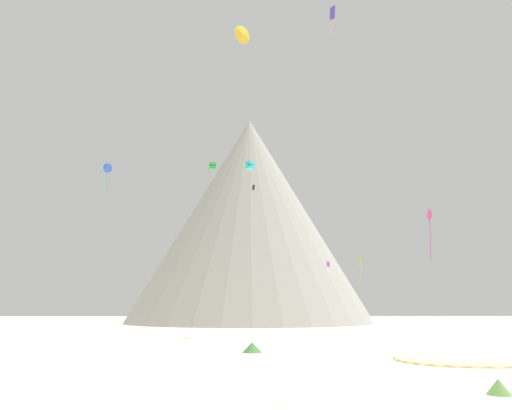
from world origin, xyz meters
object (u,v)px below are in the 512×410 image
(bush_low_patch, at_px, (99,361))
(kite_violet_low, at_px, (328,267))
(kite_lime_low, at_px, (361,264))
(kite_green_high, at_px, (212,166))
(kite_magenta_low, at_px, (429,216))
(kite_cyan_mid, at_px, (250,166))
(bush_near_left, at_px, (499,387))
(rock_massif, at_px, (252,225))
(kite_indigo_high, at_px, (332,15))
(bush_far_left, at_px, (422,355))
(kite_black_mid, at_px, (253,187))
(bush_far_right, at_px, (252,347))
(kite_blue_mid, at_px, (108,169))
(kite_gold_high, at_px, (243,34))

(bush_low_patch, height_order, kite_violet_low, kite_violet_low)
(kite_lime_low, xyz_separation_m, kite_green_high, (-24.89, -2.62, 16.03))
(kite_magenta_low, height_order, kite_violet_low, kite_magenta_low)
(kite_violet_low, height_order, kite_cyan_mid, kite_cyan_mid)
(bush_near_left, xyz_separation_m, rock_massif, (-9.73, 108.89, 25.31))
(kite_indigo_high, bearing_deg, bush_far_left, 78.28)
(kite_black_mid, bearing_deg, bush_far_right, -112.61)
(bush_low_patch, bearing_deg, kite_indigo_high, 26.23)
(kite_black_mid, bearing_deg, bush_far_left, -93.44)
(rock_massif, xyz_separation_m, kite_indigo_high, (6.16, -87.97, 7.88))
(bush_low_patch, bearing_deg, kite_violet_low, 60.95)
(bush_low_patch, distance_m, kite_cyan_mid, 46.84)
(kite_black_mid, bearing_deg, rock_massif, 67.91)
(bush_far_right, distance_m, kite_black_mid, 44.12)
(kite_lime_low, bearing_deg, bush_far_right, 3.43)
(kite_lime_low, distance_m, kite_blue_mid, 43.72)
(kite_gold_high, bearing_deg, kite_cyan_mid, 48.00)
(bush_far_right, bearing_deg, kite_cyan_mid, 89.59)
(bush_near_left, bearing_deg, bush_far_left, 81.61)
(bush_low_patch, bearing_deg, kite_black_mid, 76.15)
(kite_indigo_high, distance_m, kite_cyan_mid, 30.73)
(bush_far_right, bearing_deg, bush_far_left, -20.07)
(kite_black_mid, relative_size, kite_violet_low, 0.36)
(bush_far_right, xyz_separation_m, kite_black_mid, (1.02, 36.86, 24.22))
(bush_low_patch, distance_m, kite_gold_high, 44.80)
(kite_cyan_mid, relative_size, kite_blue_mid, 1.12)
(kite_indigo_high, bearing_deg, kite_violet_low, -177.46)
(kite_green_high, bearing_deg, kite_indigo_high, 3.93)
(bush_near_left, bearing_deg, kite_indigo_high, 99.67)
(bush_far_left, bearing_deg, kite_black_mid, 107.58)
(kite_cyan_mid, bearing_deg, kite_violet_low, 63.17)
(bush_near_left, xyz_separation_m, bush_far_left, (2.71, 18.37, -0.14))
(kite_magenta_low, relative_size, kite_cyan_mid, 1.01)
(bush_far_right, relative_size, kite_indigo_high, 0.63)
(kite_black_mid, height_order, kite_cyan_mid, kite_cyan_mid)
(kite_violet_low, bearing_deg, bush_low_patch, 150.41)
(kite_cyan_mid, bearing_deg, kite_black_mid, 128.10)
(bush_near_left, distance_m, kite_magenta_low, 30.33)
(bush_near_left, distance_m, kite_lime_low, 60.14)
(bush_near_left, relative_size, kite_gold_high, 0.51)
(kite_green_high, height_order, kite_cyan_mid, kite_green_high)
(kite_black_mid, height_order, kite_magenta_low, kite_black_mid)
(kite_magenta_low, height_order, kite_cyan_mid, kite_cyan_mid)
(kite_magenta_low, xyz_separation_m, kite_blue_mid, (-40.40, 23.80, 11.44))
(kite_gold_high, bearing_deg, kite_blue_mid, 103.02)
(bush_far_left, relative_size, kite_magenta_low, 0.34)
(kite_lime_low, bearing_deg, kite_violet_low, -22.55)
(kite_magenta_low, height_order, kite_gold_high, kite_gold_high)
(kite_lime_low, height_order, kite_violet_low, kite_lime_low)
(kite_lime_low, xyz_separation_m, kite_cyan_mid, (-18.74, -9.21, 14.25))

